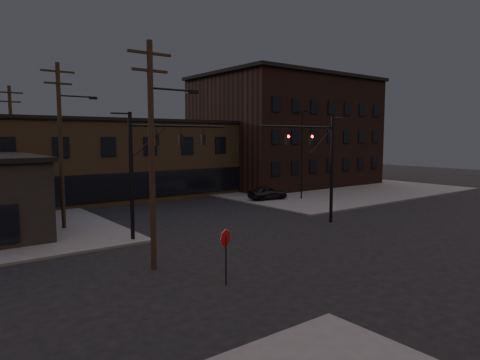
% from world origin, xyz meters
% --- Properties ---
extents(ground, '(140.00, 140.00, 0.00)m').
position_xyz_m(ground, '(0.00, 0.00, 0.00)').
color(ground, black).
rests_on(ground, ground).
extents(sidewalk_ne, '(30.00, 30.00, 0.15)m').
position_xyz_m(sidewalk_ne, '(22.00, 22.00, 0.07)').
color(sidewalk_ne, '#474744').
rests_on(sidewalk_ne, ground).
extents(building_row, '(40.00, 12.00, 8.00)m').
position_xyz_m(building_row, '(0.00, 28.00, 4.00)').
color(building_row, '#4F3F2A').
rests_on(building_row, ground).
extents(building_right, '(22.00, 16.00, 14.00)m').
position_xyz_m(building_right, '(22.00, 26.00, 7.00)').
color(building_right, black).
rests_on(building_right, ground).
extents(traffic_signal_near, '(7.12, 0.24, 8.00)m').
position_xyz_m(traffic_signal_near, '(5.36, 4.50, 4.93)').
color(traffic_signal_near, black).
rests_on(traffic_signal_near, ground).
extents(traffic_signal_far, '(7.12, 0.24, 8.00)m').
position_xyz_m(traffic_signal_far, '(-6.72, 8.00, 5.01)').
color(traffic_signal_far, black).
rests_on(traffic_signal_far, ground).
extents(stop_sign, '(0.72, 0.33, 2.48)m').
position_xyz_m(stop_sign, '(-8.00, -1.99, 1.84)').
color(stop_sign, black).
rests_on(stop_sign, ground).
extents(utility_pole_near, '(3.70, 0.28, 11.00)m').
position_xyz_m(utility_pole_near, '(-9.43, 2.00, 5.87)').
color(utility_pole_near, black).
rests_on(utility_pole_near, ground).
extents(utility_pole_mid, '(3.70, 0.28, 11.50)m').
position_xyz_m(utility_pole_mid, '(-10.44, 14.00, 6.13)').
color(utility_pole_mid, black).
rests_on(utility_pole_mid, ground).
extents(utility_pole_far, '(2.20, 0.28, 11.00)m').
position_xyz_m(utility_pole_far, '(-11.50, 26.00, 5.78)').
color(utility_pole_far, black).
rests_on(utility_pole_far, ground).
extents(lot_light_a, '(1.50, 0.28, 9.14)m').
position_xyz_m(lot_light_a, '(13.00, 14.00, 5.51)').
color(lot_light_a, black).
rests_on(lot_light_a, ground).
extents(lot_light_b, '(1.50, 0.28, 9.14)m').
position_xyz_m(lot_light_b, '(19.00, 19.00, 5.51)').
color(lot_light_b, black).
rests_on(lot_light_b, ground).
extents(parked_car_lot_a, '(4.26, 2.23, 1.38)m').
position_xyz_m(parked_car_lot_a, '(9.83, 15.65, 0.84)').
color(parked_car_lot_a, black).
rests_on(parked_car_lot_a, sidewalk_ne).
extents(parked_car_lot_b, '(5.22, 3.71, 1.40)m').
position_xyz_m(parked_car_lot_b, '(20.53, 22.08, 0.85)').
color(parked_car_lot_b, silver).
rests_on(parked_car_lot_b, sidewalk_ne).
extents(car_crossing, '(2.12, 5.07, 1.63)m').
position_xyz_m(car_crossing, '(5.50, 25.61, 0.81)').
color(car_crossing, black).
rests_on(car_crossing, ground).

